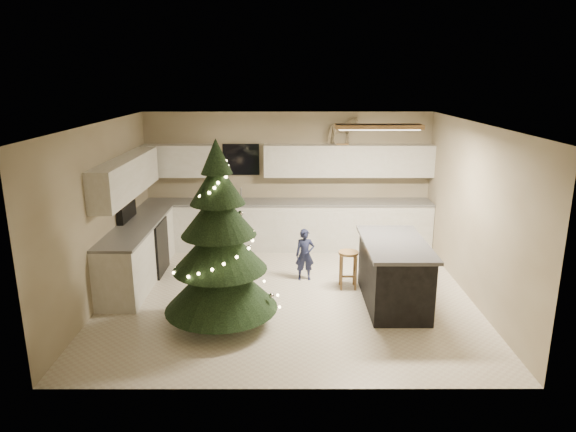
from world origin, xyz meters
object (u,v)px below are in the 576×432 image
object	(u,v)px
bar_stool	(348,261)
toddler	(305,255)
christmas_tree	(220,251)
rocking_horse	(343,131)
island	(394,273)

from	to	relation	value
bar_stool	toddler	bearing A→B (deg)	152.86
toddler	christmas_tree	bearing A→B (deg)	-131.68
toddler	rocking_horse	xyz separation A→B (m)	(0.75, 1.74, 1.83)
christmas_tree	island	bearing A→B (deg)	14.42
rocking_horse	bar_stool	bearing A→B (deg)	153.94
bar_stool	rocking_horse	distance (m)	2.76
bar_stool	island	bearing A→B (deg)	-44.15
christmas_tree	toddler	distance (m)	2.04
toddler	rocking_horse	world-z (taller)	rocking_horse
bar_stool	rocking_horse	world-z (taller)	rocking_horse
bar_stool	toddler	xyz separation A→B (m)	(-0.67, 0.34, -0.02)
toddler	bar_stool	bearing A→B (deg)	-31.58
island	christmas_tree	distance (m)	2.58
christmas_tree	rocking_horse	distance (m)	4.00
christmas_tree	rocking_horse	xyz separation A→B (m)	(1.93, 3.28, 1.23)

